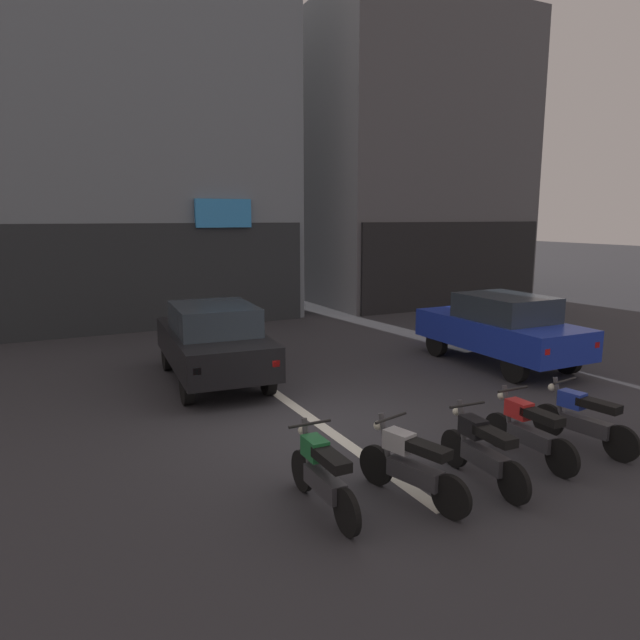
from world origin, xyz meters
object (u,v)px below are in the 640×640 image
(car_blue_parked_kerbside, at_px, (501,327))
(motorcycle_black_row_centre, at_px, (482,450))
(car_black_crossing_near, at_px, (213,340))
(motorcycle_red_row_right_mid, at_px, (528,430))
(motorcycle_silver_row_left_mid, at_px, (411,464))
(motorcycle_blue_row_rightmost, at_px, (583,418))
(motorcycle_green_row_leftmost, at_px, (322,473))

(car_blue_parked_kerbside, height_order, motorcycle_black_row_centre, car_blue_parked_kerbside)
(car_black_crossing_near, distance_m, car_blue_parked_kerbside, 6.52)
(motorcycle_red_row_right_mid, bearing_deg, motorcycle_silver_row_left_mid, -174.51)
(car_blue_parked_kerbside, bearing_deg, motorcycle_blue_row_rightmost, -119.94)
(car_black_crossing_near, xyz_separation_m, motorcycle_silver_row_left_mid, (0.66, -6.02, -0.43))
(car_black_crossing_near, relative_size, motorcycle_red_row_right_mid, 2.53)
(motorcycle_blue_row_rightmost, bearing_deg, motorcycle_red_row_right_mid, 178.55)
(car_black_crossing_near, xyz_separation_m, motorcycle_blue_row_rightmost, (3.87, -5.84, -0.43))
(car_black_crossing_near, height_order, car_blue_parked_kerbside, same)
(motorcycle_blue_row_rightmost, bearing_deg, motorcycle_black_row_centre, -174.10)
(motorcycle_red_row_right_mid, distance_m, motorcycle_blue_row_rightmost, 1.07)
(motorcycle_green_row_leftmost, height_order, motorcycle_red_row_right_mid, same)
(motorcycle_green_row_leftmost, distance_m, motorcycle_silver_row_left_mid, 1.10)
(car_black_crossing_near, distance_m, motorcycle_silver_row_left_mid, 6.07)
(car_blue_parked_kerbside, distance_m, motorcycle_red_row_right_mid, 5.51)
(motorcycle_green_row_leftmost, xyz_separation_m, motorcycle_red_row_right_mid, (3.21, -0.05, 0.00))
(motorcycle_black_row_centre, relative_size, motorcycle_red_row_right_mid, 1.00)
(motorcycle_green_row_leftmost, bearing_deg, motorcycle_black_row_centre, -7.89)
(motorcycle_green_row_leftmost, bearing_deg, motorcycle_silver_row_left_mid, -13.45)
(car_black_crossing_near, bearing_deg, car_blue_parked_kerbside, -14.11)
(car_blue_parked_kerbside, xyz_separation_m, motorcycle_blue_row_rightmost, (-2.45, -4.25, -0.43))
(motorcycle_green_row_leftmost, distance_m, motorcycle_red_row_right_mid, 3.21)
(motorcycle_silver_row_left_mid, xyz_separation_m, motorcycle_black_row_centre, (1.08, -0.04, 0.00))
(car_black_crossing_near, relative_size, motorcycle_green_row_leftmost, 2.53)
(car_blue_parked_kerbside, bearing_deg, motorcycle_silver_row_left_mid, -141.95)
(motorcycle_silver_row_left_mid, height_order, motorcycle_red_row_right_mid, same)
(motorcycle_black_row_centre, xyz_separation_m, motorcycle_blue_row_rightmost, (2.14, 0.22, 0.00))
(motorcycle_blue_row_rightmost, bearing_deg, car_black_crossing_near, 123.55)
(car_black_crossing_near, relative_size, car_blue_parked_kerbside, 1.03)
(motorcycle_blue_row_rightmost, bearing_deg, motorcycle_green_row_leftmost, 178.98)
(motorcycle_silver_row_left_mid, bearing_deg, car_black_crossing_near, 96.26)
(car_black_crossing_near, height_order, motorcycle_green_row_leftmost, car_black_crossing_near)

